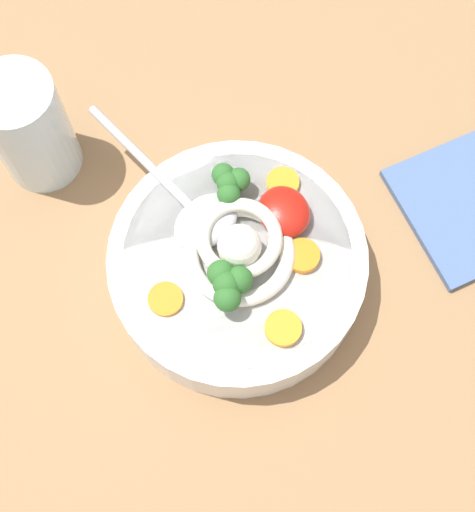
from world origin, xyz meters
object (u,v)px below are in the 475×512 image
(noodle_pile, at_px, (240,248))
(folded_napkin, at_px, (474,203))
(soup_spoon, at_px, (195,210))
(drinking_glass, at_px, (29,129))
(soup_bowl, at_px, (237,267))

(noodle_pile, distance_m, folded_napkin, 0.24)
(noodle_pile, xyz_separation_m, soup_spoon, (0.05, 0.02, -0.00))
(folded_napkin, bearing_deg, noodle_pile, 82.16)
(noodle_pile, height_order, drinking_glass, drinking_glass)
(soup_bowl, distance_m, folded_napkin, 0.23)
(noodle_pile, bearing_deg, drinking_glass, 32.39)
(drinking_glass, bearing_deg, folded_napkin, -122.13)
(soup_bowl, xyz_separation_m, soup_spoon, (0.05, 0.02, 0.03))
(noodle_pile, bearing_deg, soup_bowl, 114.68)
(soup_bowl, relative_size, drinking_glass, 1.88)
(noodle_pile, bearing_deg, folded_napkin, -97.84)
(soup_spoon, height_order, folded_napkin, soup_spoon)
(soup_bowl, relative_size, folded_napkin, 1.68)
(noodle_pile, xyz_separation_m, drinking_glass, (0.19, 0.12, -0.01))
(drinking_glass, distance_m, folded_napkin, 0.41)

